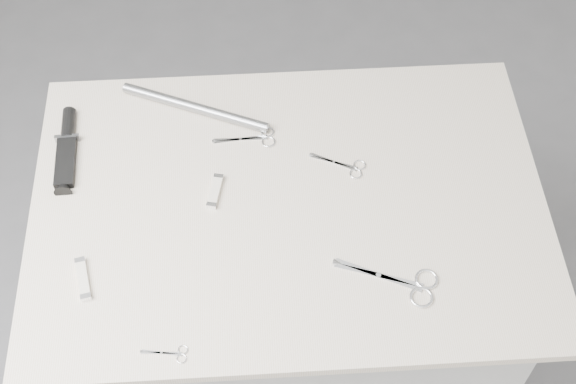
{
  "coord_description": "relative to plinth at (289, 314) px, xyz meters",
  "views": [
    {
      "loc": [
        -0.06,
        -0.89,
        2.19
      ],
      "look_at": [
        0.0,
        0.02,
        0.92
      ],
      "focal_mm": 50.0,
      "sensor_mm": 36.0,
      "label": 1
    }
  ],
  "objects": [
    {
      "name": "plinth",
      "position": [
        0.0,
        0.0,
        0.0
      ],
      "size": [
        0.9,
        0.6,
        0.9
      ],
      "primitive_type": "cube",
      "color": "beige",
      "rests_on": "ground"
    },
    {
      "name": "pocket_knife_b",
      "position": [
        -0.14,
        0.03,
        0.48
      ],
      "size": [
        0.03,
        0.08,
        0.01
      ],
      "rotation": [
        0.0,
        0.0,
        1.36
      ],
      "color": "silver",
      "rests_on": "display_board"
    },
    {
      "name": "display_board",
      "position": [
        0.0,
        0.0,
        0.46
      ],
      "size": [
        1.0,
        0.7,
        0.02
      ],
      "primitive_type": "cube",
      "color": "beige",
      "rests_on": "plinth"
    },
    {
      "name": "embroidery_scissors_a",
      "position": [
        -0.06,
        0.16,
        0.47
      ],
      "size": [
        0.13,
        0.06,
        0.0
      ],
      "rotation": [
        0.0,
        0.0,
        0.04
      ],
      "color": "white",
      "rests_on": "display_board"
    },
    {
      "name": "embroidery_scissors_b",
      "position": [
        0.12,
        0.08,
        0.47
      ],
      "size": [
        0.11,
        0.07,
        0.0
      ],
      "rotation": [
        0.0,
        0.0,
        -0.44
      ],
      "color": "white",
      "rests_on": "display_board"
    },
    {
      "name": "pocket_knife_a",
      "position": [
        -0.38,
        -0.15,
        0.48
      ],
      "size": [
        0.04,
        0.09,
        0.01
      ],
      "rotation": [
        0.0,
        0.0,
        1.79
      ],
      "color": "silver",
      "rests_on": "display_board"
    },
    {
      "name": "sheathed_knife",
      "position": [
        -0.44,
        0.17,
        0.48
      ],
      "size": [
        0.05,
        0.2,
        0.03
      ],
      "rotation": [
        0.0,
        0.0,
        1.61
      ],
      "color": "black",
      "rests_on": "display_board"
    },
    {
      "name": "tiny_scissors",
      "position": [
        -0.22,
        -0.3,
        0.47
      ],
      "size": [
        0.08,
        0.03,
        0.0
      ],
      "rotation": [
        0.0,
        0.0,
        -0.13
      ],
      "color": "white",
      "rests_on": "display_board"
    },
    {
      "name": "metal_rail",
      "position": [
        -0.18,
        0.25,
        0.48
      ],
      "size": [
        0.31,
        0.15,
        0.02
      ],
      "primitive_type": "cylinder",
      "rotation": [
        0.0,
        1.57,
        -0.42
      ],
      "color": "gray",
      "rests_on": "display_board"
    },
    {
      "name": "large_shears",
      "position": [
        0.2,
        -0.19,
        0.47
      ],
      "size": [
        0.19,
        0.12,
        0.01
      ],
      "rotation": [
        0.0,
        0.0,
        -0.39
      ],
      "color": "white",
      "rests_on": "display_board"
    }
  ]
}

